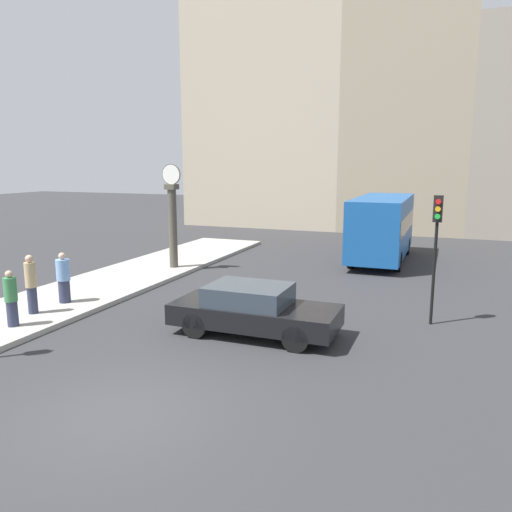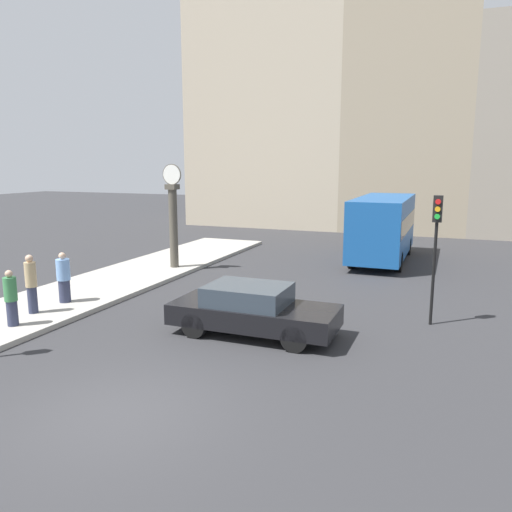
{
  "view_description": "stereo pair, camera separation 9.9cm",
  "coord_description": "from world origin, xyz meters",
  "px_view_note": "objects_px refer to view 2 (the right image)",
  "views": [
    {
      "loc": [
        5.63,
        -7.27,
        4.7
      ],
      "look_at": [
        -0.71,
        9.0,
        1.46
      ],
      "focal_mm": 35.0,
      "sensor_mm": 36.0,
      "label": 1
    },
    {
      "loc": [
        5.72,
        -7.23,
        4.7
      ],
      "look_at": [
        -0.71,
        9.0,
        1.46
      ],
      "focal_mm": 35.0,
      "sensor_mm": 36.0,
      "label": 2
    }
  ],
  "objects_px": {
    "bus_distant": "(383,225)",
    "pedestrian_blue_stripe": "(64,278)",
    "traffic_light_far": "(436,233)",
    "pedestrian_tan_coat": "(31,284)",
    "sedan_car": "(252,309)",
    "street_clock": "(173,219)",
    "pedestrian_green_hoodie": "(11,298)"
  },
  "relations": [
    {
      "from": "sedan_car",
      "to": "pedestrian_green_hoodie",
      "type": "xyz_separation_m",
      "value": [
        -6.45,
        -2.24,
        0.24
      ]
    },
    {
      "from": "sedan_car",
      "to": "pedestrian_tan_coat",
      "type": "xyz_separation_m",
      "value": [
        -6.87,
        -1.09,
        0.36
      ]
    },
    {
      "from": "sedan_car",
      "to": "pedestrian_blue_stripe",
      "type": "relative_size",
      "value": 2.76
    },
    {
      "from": "pedestrian_blue_stripe",
      "to": "pedestrian_green_hoodie",
      "type": "bearing_deg",
      "value": -81.07
    },
    {
      "from": "traffic_light_far",
      "to": "pedestrian_tan_coat",
      "type": "relative_size",
      "value": 2.09
    },
    {
      "from": "traffic_light_far",
      "to": "bus_distant",
      "type": "bearing_deg",
      "value": 105.93
    },
    {
      "from": "pedestrian_blue_stripe",
      "to": "pedestrian_tan_coat",
      "type": "xyz_separation_m",
      "value": [
        -0.02,
        -1.34,
        0.1
      ]
    },
    {
      "from": "traffic_light_far",
      "to": "pedestrian_tan_coat",
      "type": "height_order",
      "value": "traffic_light_far"
    },
    {
      "from": "pedestrian_blue_stripe",
      "to": "pedestrian_tan_coat",
      "type": "relative_size",
      "value": 0.92
    },
    {
      "from": "sedan_car",
      "to": "pedestrian_tan_coat",
      "type": "distance_m",
      "value": 6.96
    },
    {
      "from": "traffic_light_far",
      "to": "pedestrian_tan_coat",
      "type": "distance_m",
      "value": 12.19
    },
    {
      "from": "sedan_car",
      "to": "street_clock",
      "type": "height_order",
      "value": "street_clock"
    },
    {
      "from": "pedestrian_green_hoodie",
      "to": "pedestrian_tan_coat",
      "type": "distance_m",
      "value": 1.23
    },
    {
      "from": "pedestrian_tan_coat",
      "to": "pedestrian_green_hoodie",
      "type": "bearing_deg",
      "value": -70.16
    },
    {
      "from": "bus_distant",
      "to": "street_clock",
      "type": "distance_m",
      "value": 10.04
    },
    {
      "from": "bus_distant",
      "to": "traffic_light_far",
      "type": "bearing_deg",
      "value": -74.07
    },
    {
      "from": "pedestrian_blue_stripe",
      "to": "pedestrian_tan_coat",
      "type": "bearing_deg",
      "value": -91.06
    },
    {
      "from": "bus_distant",
      "to": "pedestrian_blue_stripe",
      "type": "xyz_separation_m",
      "value": [
        -8.73,
        -11.96,
        -0.78
      ]
    },
    {
      "from": "sedan_car",
      "to": "bus_distant",
      "type": "xyz_separation_m",
      "value": [
        1.88,
        12.21,
        1.04
      ]
    },
    {
      "from": "sedan_car",
      "to": "street_clock",
      "type": "distance_m",
      "value": 9.33
    },
    {
      "from": "pedestrian_tan_coat",
      "to": "traffic_light_far",
      "type": "bearing_deg",
      "value": 18.53
    },
    {
      "from": "bus_distant",
      "to": "pedestrian_green_hoodie",
      "type": "bearing_deg",
      "value": -119.97
    },
    {
      "from": "bus_distant",
      "to": "pedestrian_tan_coat",
      "type": "height_order",
      "value": "bus_distant"
    },
    {
      "from": "sedan_car",
      "to": "bus_distant",
      "type": "height_order",
      "value": "bus_distant"
    },
    {
      "from": "bus_distant",
      "to": "street_clock",
      "type": "height_order",
      "value": "street_clock"
    },
    {
      "from": "pedestrian_green_hoodie",
      "to": "traffic_light_far",
      "type": "bearing_deg",
      "value": 24.34
    },
    {
      "from": "sedan_car",
      "to": "street_clock",
      "type": "xyz_separation_m",
      "value": [
        -6.42,
        6.59,
        1.6
      ]
    },
    {
      "from": "street_clock",
      "to": "sedan_car",
      "type": "bearing_deg",
      "value": -45.75
    },
    {
      "from": "pedestrian_blue_stripe",
      "to": "pedestrian_tan_coat",
      "type": "height_order",
      "value": "pedestrian_tan_coat"
    },
    {
      "from": "sedan_car",
      "to": "pedestrian_tan_coat",
      "type": "bearing_deg",
      "value": -171.0
    },
    {
      "from": "sedan_car",
      "to": "street_clock",
      "type": "bearing_deg",
      "value": 134.25
    },
    {
      "from": "street_clock",
      "to": "pedestrian_tan_coat",
      "type": "distance_m",
      "value": 7.79
    }
  ]
}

